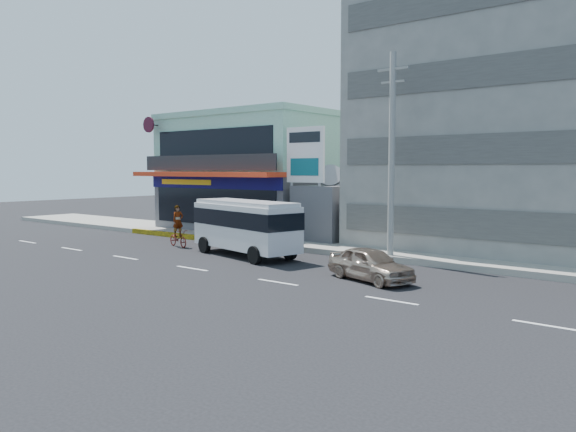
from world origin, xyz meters
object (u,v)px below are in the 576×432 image
object	(u,v)px
utility_pole_near	(392,155)
motorcycle_rider	(178,233)
billboard	(305,161)
sedan	(370,264)
shop_building	(262,176)
concrete_building	(526,122)
satellite_dish	(330,184)
minibus	(245,223)

from	to	relation	value
utility_pole_near	motorcycle_rider	distance (m)	13.15
billboard	sedan	distance (m)	11.37
utility_pole_near	sedan	xyz separation A→B (m)	(1.70, -4.84, -4.47)
shop_building	concrete_building	bearing A→B (deg)	3.35
sedan	motorcycle_rider	size ratio (longest dim) A/B	1.65
concrete_building	sedan	distance (m)	14.14
shop_building	motorcycle_rider	distance (m)	10.31
satellite_dish	motorcycle_rider	xyz separation A→B (m)	(-6.02, -6.65, -2.78)
sedan	billboard	bearing A→B (deg)	69.02
concrete_building	motorcycle_rider	distance (m)	20.22
satellite_dish	minibus	xyz separation A→B (m)	(-0.57, -6.84, -1.87)
billboard	utility_pole_near	xyz separation A→B (m)	(6.50, -1.80, 0.22)
concrete_building	billboard	size ratio (longest dim) A/B	2.32
sedan	motorcycle_rider	distance (m)	13.83
utility_pole_near	sedan	bearing A→B (deg)	-70.68
motorcycle_rider	utility_pole_near	bearing A→B (deg)	14.25
concrete_building	billboard	distance (m)	12.17
minibus	billboard	bearing A→B (deg)	89.18
shop_building	billboard	world-z (taller)	shop_building
concrete_building	minibus	bearing A→B (deg)	-134.28
concrete_building	motorcycle_rider	size ratio (longest dim) A/B	6.68
concrete_building	billboard	xyz separation A→B (m)	(-10.50, -5.80, -2.07)
utility_pole_near	sedan	distance (m)	6.81
billboard	motorcycle_rider	world-z (taller)	billboard
billboard	sedan	size ratio (longest dim) A/B	1.74
concrete_building	billboard	world-z (taller)	concrete_building
shop_building	sedan	world-z (taller)	shop_building
minibus	sedan	world-z (taller)	minibus
concrete_building	utility_pole_near	world-z (taller)	concrete_building
minibus	sedan	distance (m)	8.48
shop_building	concrete_building	world-z (taller)	concrete_building
motorcycle_rider	satellite_dish	bearing A→B (deg)	47.86
concrete_building	utility_pole_near	bearing A→B (deg)	-117.76
satellite_dish	concrete_building	bearing A→B (deg)	21.80
concrete_building	billboard	bearing A→B (deg)	-151.08
utility_pole_near	shop_building	bearing A→B (deg)	154.94
satellite_dish	minibus	world-z (taller)	satellite_dish
satellite_dish	motorcycle_rider	size ratio (longest dim) A/B	0.63
satellite_dish	sedan	distance (m)	11.78
shop_building	satellite_dish	world-z (taller)	shop_building
billboard	concrete_building	bearing A→B (deg)	28.92
shop_building	minibus	bearing A→B (deg)	-52.80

